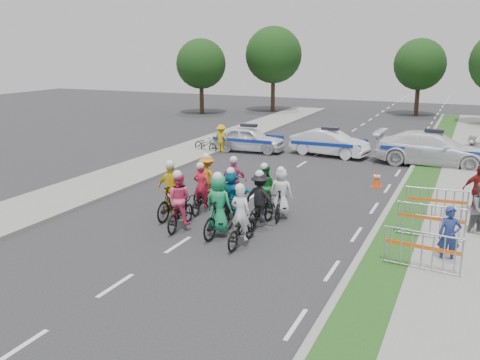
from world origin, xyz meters
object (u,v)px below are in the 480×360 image
at_px(rider_6, 202,195).
at_px(tree_3, 273,55).
at_px(spectator_0, 449,236).
at_px(barrier_2, 436,205).
at_px(rider_2, 180,207).
at_px(rider_9, 235,186).
at_px(barrier_0, 422,253).
at_px(parked_bike, 206,144).
at_px(barrier_1, 431,223).
at_px(tree_4, 420,64).
at_px(police_car_0, 249,139).
at_px(rider_1, 219,211).
at_px(rider_5, 232,198).
at_px(spectator_2, 478,190).
at_px(marshal_hiviz, 221,138).
at_px(police_car_2, 433,149).
at_px(police_car_1, 330,143).
at_px(rider_4, 260,205).
at_px(rider_3, 172,196).
at_px(rider_0, 241,225).
at_px(tree_0, 201,64).
at_px(cone_1, 449,163).
at_px(cone_0, 377,179).
at_px(rider_10, 207,183).
at_px(rider_7, 281,198).
at_px(rider_8, 265,194).

bearing_deg(rider_6, tree_3, -79.30).
relative_size(spectator_0, barrier_2, 0.79).
bearing_deg(rider_2, spectator_0, 176.69).
distance_m(rider_9, spectator_0, 7.87).
bearing_deg(barrier_0, barrier_2, 90.00).
height_order(barrier_2, parked_bike, barrier_2).
height_order(barrier_1, tree_4, tree_4).
xyz_separation_m(rider_6, police_car_0, (-2.83, 10.88, 0.08)).
distance_m(rider_1, rider_5, 1.53).
distance_m(spectator_2, marshal_hiviz, 14.48).
bearing_deg(tree_4, police_car_2, -81.68).
height_order(police_car_1, parked_bike, police_car_1).
height_order(rider_4, tree_3, tree_3).
xyz_separation_m(rider_3, parked_bike, (-4.35, 10.80, -0.35)).
bearing_deg(rider_0, rider_2, -12.73).
bearing_deg(tree_0, cone_1, -35.04).
distance_m(rider_6, cone_0, 7.77).
height_order(rider_9, rider_10, rider_10).
relative_size(police_car_1, police_car_2, 0.75).
xyz_separation_m(spectator_0, cone_1, (-0.60, 11.80, -0.45)).
relative_size(rider_9, rider_10, 0.98).
distance_m(police_car_2, marshal_hiviz, 10.90).
distance_m(rider_1, rider_10, 3.73).
height_order(rider_2, rider_4, rider_2).
height_order(cone_1, tree_4, tree_4).
relative_size(marshal_hiviz, barrier_1, 0.76).
height_order(rider_1, parked_bike, rider_1).
relative_size(rider_1, barrier_0, 1.02).
bearing_deg(barrier_0, tree_0, 127.24).
bearing_deg(barrier_2, police_car_0, 140.13).
bearing_deg(rider_0, tree_0, -59.76).
height_order(rider_10, barrier_1, rider_10).
height_order(rider_7, spectator_2, rider_7).
xyz_separation_m(spectator_2, cone_1, (-1.26, 6.86, -0.55)).
bearing_deg(marshal_hiviz, rider_0, 122.92).
xyz_separation_m(police_car_1, spectator_0, (6.60, -12.97, 0.11)).
height_order(rider_3, cone_1, rider_3).
height_order(police_car_1, tree_4, tree_4).
bearing_deg(tree_4, police_car_0, -108.57).
bearing_deg(rider_2, rider_8, -130.11).
relative_size(rider_8, tree_0, 0.29).
bearing_deg(spectator_0, tree_3, 108.08).
distance_m(rider_8, tree_4, 30.24).
bearing_deg(rider_8, rider_10, -15.78).
bearing_deg(rider_0, rider_8, -80.31).
distance_m(rider_9, spectator_2, 8.41).
distance_m(rider_2, rider_6, 1.88).
bearing_deg(police_car_0, barrier_1, -140.92).
bearing_deg(rider_5, rider_0, 122.36).
xyz_separation_m(barrier_1, barrier_2, (0.00, 2.04, 0.00)).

